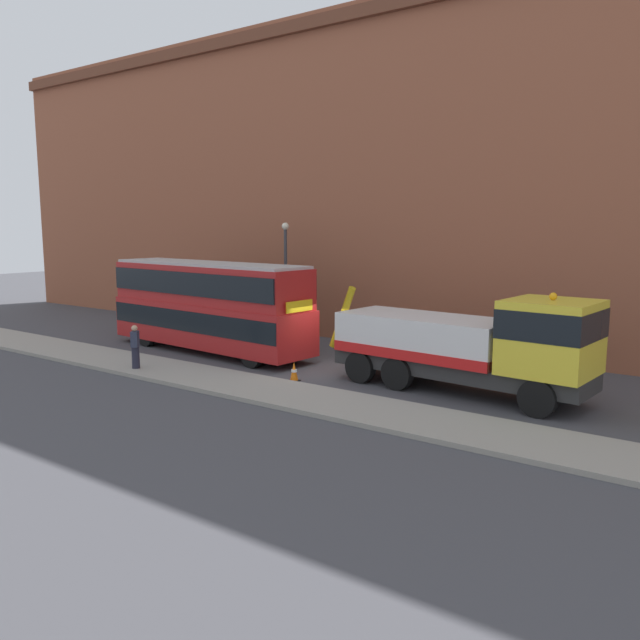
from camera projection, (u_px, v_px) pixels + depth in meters
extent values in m
plane|color=#424247|center=(330.00, 369.00, 25.55)|extent=(120.00, 120.00, 0.00)
cube|color=gray|center=(261.00, 389.00, 22.18)|extent=(60.00, 2.80, 0.15)
cube|color=#935138|center=(411.00, 175.00, 29.58)|extent=(60.00, 1.20, 16.00)
cube|color=brown|center=(406.00, 1.00, 27.89)|extent=(60.00, 0.30, 0.60)
cube|color=#2D2D2D|center=(456.00, 367.00, 22.02)|extent=(9.14, 2.87, 0.55)
cube|color=yellow|center=(551.00, 337.00, 19.76)|extent=(2.79, 2.79, 2.30)
cube|color=black|center=(552.00, 323.00, 19.70)|extent=(2.81, 2.81, 0.90)
cube|color=silver|center=(424.00, 335.00, 22.70)|extent=(6.28, 3.05, 1.40)
cube|color=red|center=(424.00, 350.00, 22.78)|extent=(6.28, 3.10, 0.36)
cylinder|color=#B79914|center=(342.00, 317.00, 25.02)|extent=(1.25, 0.37, 2.52)
sphere|color=orange|center=(553.00, 296.00, 19.58)|extent=(0.24, 0.24, 0.24)
cylinder|color=black|center=(564.00, 384.00, 20.79)|extent=(1.18, 0.43, 1.16)
cylinder|color=black|center=(537.00, 398.00, 19.11)|extent=(1.18, 0.43, 1.16)
cylinder|color=black|center=(430.00, 363.00, 23.98)|extent=(1.18, 0.43, 1.16)
cylinder|color=black|center=(397.00, 374.00, 22.30)|extent=(1.18, 0.43, 1.16)
cylinder|color=black|center=(394.00, 357.00, 25.00)|extent=(1.18, 0.43, 1.16)
cylinder|color=black|center=(360.00, 367.00, 23.32)|extent=(1.18, 0.43, 1.16)
cube|color=#AD1E1E|center=(209.00, 324.00, 28.93)|extent=(11.16, 3.31, 1.90)
cube|color=#AD1E1E|center=(208.00, 284.00, 28.66)|extent=(10.93, 3.19, 1.70)
cube|color=black|center=(209.00, 318.00, 28.89)|extent=(11.05, 3.35, 0.90)
cube|color=black|center=(208.00, 282.00, 28.65)|extent=(10.83, 3.34, 1.00)
cube|color=#B2B2B2|center=(207.00, 264.00, 28.53)|extent=(10.70, 3.08, 0.12)
cube|color=yellow|center=(299.00, 306.00, 25.22)|extent=(0.17, 1.50, 0.44)
cylinder|color=black|center=(288.00, 347.00, 27.37)|extent=(1.06, 0.38, 1.04)
cylinder|color=black|center=(252.00, 355.00, 25.74)|extent=(1.06, 0.38, 1.04)
cylinder|color=black|center=(183.00, 330.00, 31.96)|extent=(1.06, 0.38, 1.04)
cylinder|color=black|center=(146.00, 335.00, 30.33)|extent=(1.06, 0.38, 1.04)
cylinder|color=#232333|center=(136.00, 358.00, 25.01)|extent=(0.42, 0.42, 0.85)
cube|color=#2D3347|center=(135.00, 339.00, 24.91)|extent=(0.45, 0.48, 0.62)
sphere|color=tan|center=(134.00, 328.00, 24.84)|extent=(0.24, 0.24, 0.24)
cone|color=orange|center=(294.00, 372.00, 23.57)|extent=(0.32, 0.32, 0.72)
cylinder|color=white|center=(294.00, 371.00, 23.56)|extent=(0.21, 0.21, 0.10)
cube|color=black|center=(294.00, 381.00, 23.62)|extent=(0.36, 0.36, 0.04)
cylinder|color=#38383D|center=(286.00, 285.00, 31.91)|extent=(0.16, 0.16, 5.50)
sphere|color=#EAE5C6|center=(285.00, 226.00, 31.48)|extent=(0.36, 0.36, 0.36)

